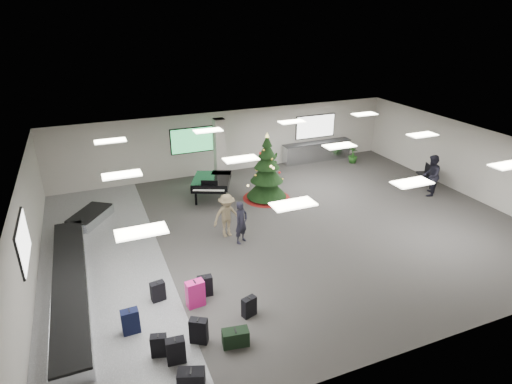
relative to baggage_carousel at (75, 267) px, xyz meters
name	(u,v)px	position (x,y,z in m)	size (l,w,h in m)	color
ground	(290,228)	(7.84, 0.08, -0.21)	(18.00, 18.00, 0.00)	#363331
room_envelope	(275,168)	(7.46, 0.75, 2.12)	(18.02, 14.02, 3.21)	beige
baggage_carousel	(75,267)	(0.00, 0.00, 0.00)	(2.28, 9.71, 0.43)	silver
service_counter	(317,151)	(12.84, 6.73, 0.33)	(4.05, 0.65, 1.08)	silver
suitcase_0	(159,346)	(1.86, -4.65, 0.09)	(0.44, 0.32, 0.63)	black
suitcase_1	(199,331)	(2.90, -4.57, 0.14)	(0.52, 0.44, 0.73)	black
pink_suitcase	(195,294)	(3.20, -3.10, 0.19)	(0.55, 0.35, 0.83)	#D91C7B
suitcase_3	(205,286)	(3.60, -2.74, 0.11)	(0.45, 0.27, 0.67)	black
navy_suitcase	(131,321)	(1.32, -3.54, 0.14)	(0.47, 0.28, 0.73)	black
suitcase_5	(176,351)	(2.20, -5.03, 0.13)	(0.48, 0.29, 0.71)	black
green_duffel	(236,338)	(3.73, -5.03, 0.01)	(0.72, 0.44, 0.48)	black
suitcase_7	(249,307)	(4.47, -4.10, 0.08)	(0.45, 0.33, 0.61)	black
suitcase_8	(158,291)	(2.24, -2.44, 0.09)	(0.44, 0.30, 0.63)	black
black_duffel	(191,378)	(2.36, -5.85, -0.01)	(0.70, 0.54, 0.43)	black
christmas_tree	(267,177)	(8.16, 3.08, 0.84)	(2.15, 2.15, 3.07)	maroon
grand_piano	(211,182)	(5.85, 3.94, 0.62)	(2.25, 2.49, 1.16)	black
bench	(428,174)	(16.11, 1.63, 0.29)	(0.95, 1.49, 0.90)	black
traveler_a	(241,222)	(5.72, -0.18, 0.60)	(0.59, 0.39, 1.63)	black
traveler_b	(227,215)	(5.39, 0.47, 0.64)	(1.10, 0.63, 1.71)	#7E6C4E
traveler_bench	(431,175)	(15.22, 0.57, 0.74)	(0.93, 0.72, 1.91)	black
potted_plant_left	(274,160)	(10.14, 6.58, 0.20)	(0.45, 0.37, 0.83)	#1A3D13
potted_plant_right	(353,155)	(14.52, 5.64, 0.24)	(0.50, 0.50, 0.90)	#1A3D13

